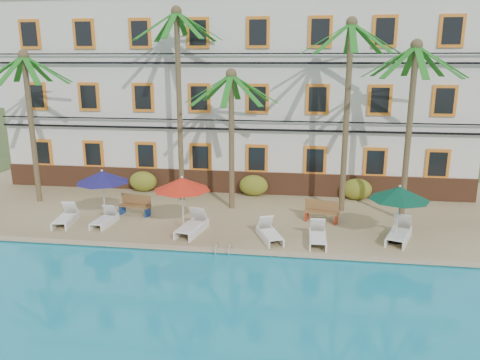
# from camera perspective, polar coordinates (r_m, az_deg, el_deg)

# --- Properties ---
(ground) EXTENTS (100.00, 100.00, 0.00)m
(ground) POSITION_cam_1_polar(r_m,az_deg,el_deg) (18.69, -4.90, -8.11)
(ground) COLOR #384C23
(ground) RESTS_ON ground
(pool_deck) EXTENTS (30.00, 12.00, 0.25)m
(pool_deck) POSITION_cam_1_polar(r_m,az_deg,el_deg) (23.25, -2.17, -3.16)
(pool_deck) COLOR tan
(pool_deck) RESTS_ON ground
(swimming_pool) EXTENTS (26.00, 12.00, 0.20)m
(swimming_pool) POSITION_cam_1_polar(r_m,az_deg,el_deg) (12.72, -12.36, -19.61)
(swimming_pool) COLOR #1895B6
(swimming_pool) RESTS_ON ground
(pool_coping) EXTENTS (30.00, 0.35, 0.06)m
(pool_coping) POSITION_cam_1_polar(r_m,az_deg,el_deg) (17.78, -5.57, -8.37)
(pool_coping) COLOR tan
(pool_coping) RESTS_ON pool_deck
(hotel_building) EXTENTS (25.40, 6.44, 10.22)m
(hotel_building) POSITION_cam_1_polar(r_m,az_deg,el_deg) (27.14, -0.39, 10.68)
(hotel_building) COLOR silver
(hotel_building) RESTS_ON pool_deck
(palm_a) EXTENTS (4.29, 4.29, 7.37)m
(palm_a) POSITION_cam_1_polar(r_m,az_deg,el_deg) (24.82, -24.31, 8.25)
(palm_a) COLOR brown
(palm_a) RESTS_ON pool_deck
(palm_b) EXTENTS (4.29, 4.29, 9.33)m
(palm_b) POSITION_cam_1_polar(r_m,az_deg,el_deg) (23.02, -7.50, 11.80)
(palm_b) COLOR brown
(palm_b) RESTS_ON pool_deck
(palm_c) EXTENTS (4.29, 4.29, 6.54)m
(palm_c) POSITION_cam_1_polar(r_m,az_deg,el_deg) (21.62, -1.06, 7.47)
(palm_c) COLOR brown
(palm_c) RESTS_ON pool_deck
(palm_d) EXTENTS (4.29, 4.29, 8.71)m
(palm_d) POSITION_cam_1_polar(r_m,az_deg,el_deg) (21.60, 13.01, 10.46)
(palm_d) COLOR brown
(palm_d) RESTS_ON pool_deck
(palm_e) EXTENTS (4.29, 4.29, 7.74)m
(palm_e) POSITION_cam_1_polar(r_m,az_deg,el_deg) (21.20, 20.13, 8.38)
(palm_e) COLOR brown
(palm_e) RESTS_ON pool_deck
(shrub_left) EXTENTS (1.50, 0.90, 1.10)m
(shrub_left) POSITION_cam_1_polar(r_m,az_deg,el_deg) (25.73, -11.72, -0.16)
(shrub_left) COLOR #305F1B
(shrub_left) RESTS_ON pool_deck
(shrub_mid) EXTENTS (1.50, 0.90, 1.10)m
(shrub_mid) POSITION_cam_1_polar(r_m,az_deg,el_deg) (24.39, 1.66, -0.66)
(shrub_mid) COLOR #305F1B
(shrub_mid) RESTS_ON pool_deck
(shrub_right) EXTENTS (1.50, 0.90, 1.10)m
(shrub_right) POSITION_cam_1_polar(r_m,az_deg,el_deg) (24.40, 14.06, -1.09)
(shrub_right) COLOR #305F1B
(shrub_right) RESTS_ON pool_deck
(umbrella_blue) EXTENTS (2.31, 2.31, 2.31)m
(umbrella_blue) POSITION_cam_1_polar(r_m,az_deg,el_deg) (21.13, -16.43, 0.34)
(umbrella_blue) COLOR black
(umbrella_blue) RESTS_ON pool_deck
(umbrella_red) EXTENTS (2.34, 2.34, 2.34)m
(umbrella_red) POSITION_cam_1_polar(r_m,az_deg,el_deg) (19.15, -7.08, -0.52)
(umbrella_red) COLOR black
(umbrella_red) RESTS_ON pool_deck
(umbrella_green) EXTENTS (2.31, 2.31, 2.31)m
(umbrella_green) POSITION_cam_1_polar(r_m,az_deg,el_deg) (18.79, 18.86, -1.58)
(umbrella_green) COLOR black
(umbrella_green) RESTS_ON pool_deck
(lounger_a) EXTENTS (0.92, 1.89, 0.86)m
(lounger_a) POSITION_cam_1_polar(r_m,az_deg,el_deg) (21.69, -20.45, -4.28)
(lounger_a) COLOR white
(lounger_a) RESTS_ON pool_deck
(lounger_b) EXTENTS (0.68, 1.68, 0.78)m
(lounger_b) POSITION_cam_1_polar(r_m,az_deg,el_deg) (21.01, -16.17, -4.60)
(lounger_b) COLOR white
(lounger_b) RESTS_ON pool_deck
(lounger_c) EXTENTS (1.07, 2.10, 0.95)m
(lounger_c) POSITION_cam_1_polar(r_m,az_deg,el_deg) (19.38, -5.84, -5.53)
(lounger_c) COLOR white
(lounger_c) RESTS_ON pool_deck
(lounger_d) EXTENTS (1.26, 1.89, 0.84)m
(lounger_d) POSITION_cam_1_polar(r_m,az_deg,el_deg) (18.63, 3.60, -6.43)
(lounger_d) COLOR white
(lounger_d) RESTS_ON pool_deck
(lounger_e) EXTENTS (0.65, 1.81, 0.85)m
(lounger_e) POSITION_cam_1_polar(r_m,az_deg,el_deg) (18.50, 9.44, -6.74)
(lounger_e) COLOR white
(lounger_e) RESTS_ON pool_deck
(lounger_f) EXTENTS (1.35, 2.12, 0.94)m
(lounger_f) POSITION_cam_1_polar(r_m,az_deg,el_deg) (19.53, 18.84, -6.11)
(lounger_f) COLOR white
(lounger_f) RESTS_ON pool_deck
(bench_left) EXTENTS (1.56, 0.73, 0.93)m
(bench_left) POSITION_cam_1_polar(r_m,az_deg,el_deg) (21.95, -12.61, -2.96)
(bench_left) COLOR olive
(bench_left) RESTS_ON pool_deck
(bench_right) EXTENTS (1.57, 0.79, 0.93)m
(bench_right) POSITION_cam_1_polar(r_m,az_deg,el_deg) (20.86, 9.97, -3.74)
(bench_right) COLOR olive
(bench_right) RESTS_ON pool_deck
(pool_ladder) EXTENTS (0.54, 0.74, 0.74)m
(pool_ladder) POSITION_cam_1_polar(r_m,az_deg,el_deg) (17.48, -1.98, -8.82)
(pool_ladder) COLOR silver
(pool_ladder) RESTS_ON ground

